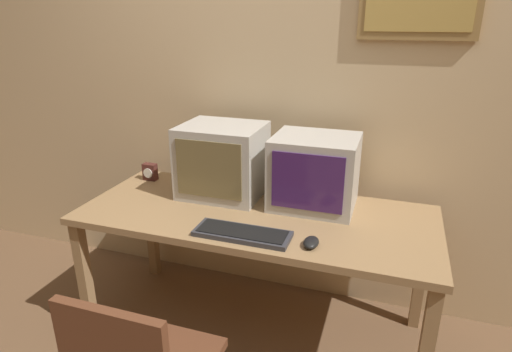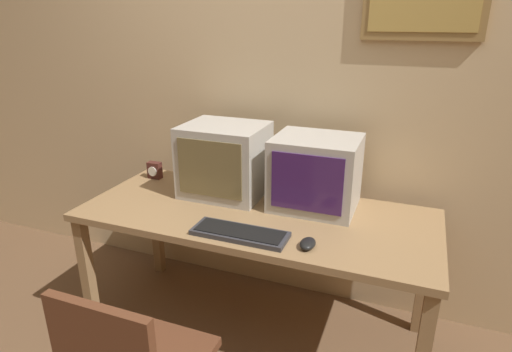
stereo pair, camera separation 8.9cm
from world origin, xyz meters
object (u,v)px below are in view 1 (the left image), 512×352
object	(u,v)px
monitor_left	(223,160)
desk_clock	(150,172)
mouse_near_keyboard	(311,242)
monitor_right	(314,172)
keyboard_main	(242,233)

from	to	relation	value
monitor_left	desk_clock	distance (m)	0.53
mouse_near_keyboard	desk_clock	size ratio (longest dim) A/B	1.03
monitor_left	monitor_right	xyz separation A→B (m)	(0.51, 0.01, -0.01)
keyboard_main	mouse_near_keyboard	xyz separation A→B (m)	(0.31, 0.01, 0.01)
monitor_left	desk_clock	world-z (taller)	monitor_left
desk_clock	mouse_near_keyboard	bearing A→B (deg)	-23.78
monitor_right	desk_clock	distance (m)	1.02
mouse_near_keyboard	monitor_left	bearing A→B (deg)	144.18
monitor_left	mouse_near_keyboard	size ratio (longest dim) A/B	4.17
desk_clock	keyboard_main	bearing A→B (deg)	-32.21
monitor_left	keyboard_main	xyz separation A→B (m)	(0.27, -0.43, -0.18)
monitor_right	keyboard_main	bearing A→B (deg)	-118.26
keyboard_main	mouse_near_keyboard	distance (m)	0.31
monitor_right	keyboard_main	distance (m)	0.53
monitor_right	desk_clock	xyz separation A→B (m)	(-1.01, 0.05, -0.13)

